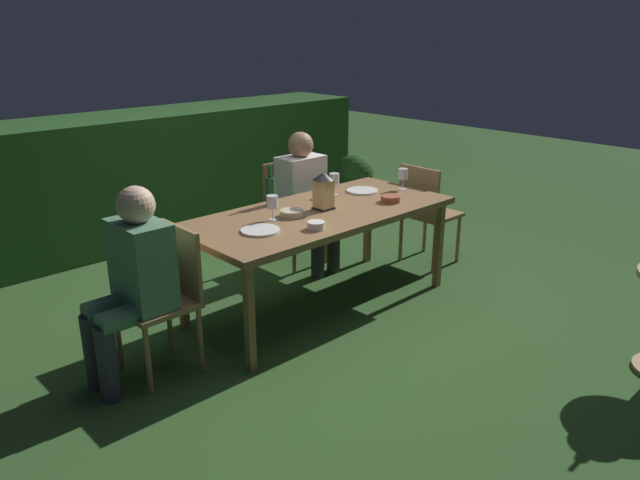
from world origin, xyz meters
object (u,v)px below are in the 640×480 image
Objects in this scene: person_in_cream at (306,195)px; bowl_bread at (292,213)px; plate_b at (260,230)px; chair_side_right_b at (291,207)px; wine_glass_a at (334,180)px; dining_table at (320,218)px; person_in_green at (132,278)px; bowl_salad at (391,199)px; chair_head_far at (426,210)px; wine_glass_b at (403,175)px; bowl_olives at (316,225)px; chair_head_near at (166,292)px; plate_a at (362,191)px; potted_plant_by_hedge at (355,179)px; wine_glass_c at (272,203)px; lantern_centerpiece at (323,189)px; green_bottle_on_table at (270,190)px.

person_in_cream is 7.15× the size of bowl_bread.
bowl_bread reaches higher than plate_b.
wine_glass_a is at bearing -97.44° from chair_side_right_b.
dining_table is 1.72× the size of person_in_green.
bowl_bread is at bearing 163.76° from bowl_salad.
chair_head_far is 5.15× the size of wine_glass_b.
bowl_olives is at bearing -101.82° from bowl_bread.
plate_b is 2.21× the size of bowl_olives.
bowl_salad is (0.77, -0.22, 0.00)m from bowl_bread.
chair_head_far is 1.00× the size of chair_side_right_b.
chair_head_near is at bearing 173.26° from plate_b.
person_in_green is 1.20m from bowl_bread.
bowl_salad is (1.96, -0.19, 0.12)m from person_in_green.
bowl_bread is at bearing -171.93° from plate_a.
bowl_olives is at bearing -14.09° from person_in_green.
bowl_olives is at bearing -128.88° from person_in_cream.
wine_glass_b is 1.12m from bowl_bread.
bowl_olives is at bearing -169.54° from chair_head_far.
plate_a reaches higher than dining_table.
person_in_cream is 10.19× the size of bowl_olives.
plate_b is (-0.59, -0.08, 0.06)m from dining_table.
person_in_cream is 1.71m from potted_plant_by_hedge.
person_in_cream is 0.53m from plate_a.
wine_glass_c is (-0.75, -0.17, 0.00)m from wine_glass_a.
plate_b is at bearing -177.89° from wine_glass_b.
plate_a is at bearing 4.18° from person_in_green.
person_in_green is at bearing -175.82° from plate_a.
wine_glass_b reaches higher than chair_side_right_b.
potted_plant_by_hedge is at bearing 37.72° from dining_table.
chair_head_far is 0.76× the size of person_in_cream.
lantern_centerpiece is at bearing 0.40° from chair_head_near.
potted_plant_by_hedge is (1.46, 0.64, -0.10)m from chair_side_right_b.
lantern_centerpiece is at bearing -122.50° from person_in_cream.
chair_side_right_b is 1.09m from bowl_bread.
chair_head_far is 7.71× the size of bowl_olives.
wine_glass_c is at bearing 3.18° from person_in_green.
bowl_bread reaches higher than dining_table.
chair_side_right_b reaches higher than plate_a.
chair_side_right_b is 1.07m from bowl_salad.
wine_glass_a is 1.05× the size of bowl_bread.
bowl_bread is (-0.83, -0.12, 0.02)m from plate_a.
plate_a is (0.23, -0.08, -0.11)m from wine_glass_a.
chair_side_right_b is 1.37m from bowl_olives.
person_in_cream reaches higher than bowl_salad.
green_bottle_on_table is 2.40m from potted_plant_by_hedge.
wine_glass_a is at bearing 8.19° from chair_head_near.
chair_head_far is 5.15× the size of wine_glass_a.
bowl_bread is at bearing 177.26° from wine_glass_b.
chair_side_right_b is 1.40m from plate_b.
wine_glass_b is (0.83, -0.03, -0.03)m from lantern_centerpiece.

